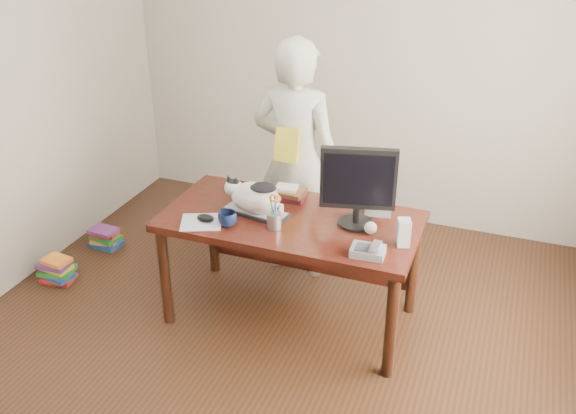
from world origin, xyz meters
The scene contains 18 objects.
room centered at (0.00, 0.00, 1.35)m, with size 4.50×4.50×4.50m.
desk centered at (0.00, 0.68, 0.60)m, with size 1.60×0.80×0.75m.
keyboard centered at (-0.23, 0.57, 0.76)m, with size 0.45×0.23×0.03m.
cat centered at (-0.24, 0.57, 0.87)m, with size 0.42×0.25×0.24m.
monitor centered at (0.41, 0.64, 1.04)m, with size 0.45×0.27×0.51m.
pen_cup centered at (-0.05, 0.44, 0.81)m, with size 0.10×0.09×0.23m.
mousepad centered at (-0.50, 0.35, 0.75)m, with size 0.31×0.30×0.01m.
mouse centered at (-0.48, 0.37, 0.78)m, with size 0.13×0.11×0.04m.
coffee_mug centered at (-0.33, 0.37, 0.80)m, with size 0.11×0.11×0.09m, color #0D1534.
phone centered at (0.56, 0.34, 0.78)m, with size 0.20×0.17×0.09m.
speaker centered at (0.72, 0.52, 0.83)m, with size 0.10×0.10×0.16m.
baseball centered at (0.51, 0.58, 0.79)m, with size 0.08×0.08×0.08m.
book_stack centered at (-0.11, 0.85, 0.79)m, with size 0.23×0.18×0.08m.
calculator centered at (0.49, 0.90, 0.78)m, with size 0.20×0.24×0.07m.
person centered at (-0.19, 1.20, 0.87)m, with size 0.64×0.42×1.75m, color white.
held_book centered at (-0.19, 1.03, 1.05)m, with size 0.17×0.10×0.23m.
book_pile_a centered at (-1.75, 0.40, 0.09)m, with size 0.27×0.22×0.18m.
book_pile_b centered at (-1.72, 0.95, 0.07)m, with size 0.26×0.20×0.15m.
Camera 1 is at (1.23, -2.71, 2.64)m, focal length 40.00 mm.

